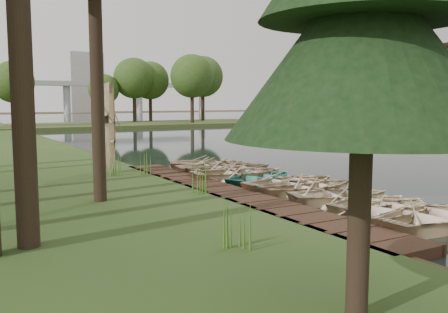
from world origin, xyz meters
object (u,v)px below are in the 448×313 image
rowboat_2 (372,201)px  rowboat_1 (395,206)px  boardwalk (227,195)px  stored_rowboat (111,164)px  rowboat_0 (436,213)px

rowboat_2 → rowboat_1: bearing=163.3°
boardwalk → stored_rowboat: (-2.13, 6.27, 0.55)m
rowboat_0 → stored_rowboat: bearing=18.3°
rowboat_1 → stored_rowboat: stored_rowboat is taller
rowboat_1 → boardwalk: bearing=10.2°
rowboat_0 → rowboat_1: rowboat_0 is taller
rowboat_1 → stored_rowboat: (-4.70, 11.34, 0.29)m
rowboat_1 → stored_rowboat: 12.28m
rowboat_1 → rowboat_2: (0.24, 1.10, -0.04)m
rowboat_0 → rowboat_1: 1.26m
rowboat_2 → boardwalk: bearing=30.6°
boardwalk → rowboat_2: size_ratio=5.20×
rowboat_2 → stored_rowboat: stored_rowboat is taller
boardwalk → rowboat_0: (2.70, -6.33, 0.30)m
rowboat_0 → rowboat_2: size_ratio=1.25×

